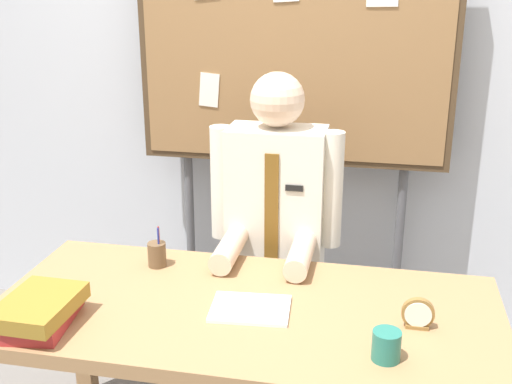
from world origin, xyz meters
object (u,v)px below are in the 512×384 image
at_px(desk_clock, 418,315).
at_px(pen_holder, 157,254).
at_px(book_stack, 39,311).
at_px(open_notebook, 250,309).
at_px(desk, 245,328).
at_px(bulletin_board, 294,46).
at_px(coffee_mug, 386,346).
at_px(person, 275,252).

xyz_separation_m(desk_clock, pen_holder, (-0.97, 0.26, 0.00)).
xyz_separation_m(book_stack, pen_holder, (0.22, 0.49, -0.00)).
height_order(open_notebook, desk_clock, desk_clock).
xyz_separation_m(desk, desk_clock, (0.56, -0.02, 0.13)).
bearing_deg(bulletin_board, book_stack, -115.95).
bearing_deg(desk, pen_holder, 148.76).
relative_size(book_stack, open_notebook, 1.18).
distance_m(open_notebook, pen_holder, 0.50).
xyz_separation_m(bulletin_board, coffee_mug, (0.47, -1.24, -0.71)).
bearing_deg(bulletin_board, person, -89.98).
relative_size(desk, open_notebook, 6.54).
height_order(person, book_stack, person).
bearing_deg(book_stack, person, 53.65).
bearing_deg(open_notebook, desk, 137.61).
height_order(person, coffee_mug, person).
distance_m(bulletin_board, desk_clock, 1.38).
relative_size(desk_clock, coffee_mug, 1.13).
xyz_separation_m(bulletin_board, pen_holder, (-0.40, -0.78, -0.71)).
relative_size(desk_clock, pen_holder, 0.65).
bearing_deg(desk, book_stack, -158.18).
height_order(desk, coffee_mug, coffee_mug).
bearing_deg(person, open_notebook, -87.95).
height_order(person, open_notebook, person).
bearing_deg(person, desk_clock, -47.35).
distance_m(desk, pen_holder, 0.49).
xyz_separation_m(book_stack, desk_clock, (1.18, 0.23, -0.00)).
distance_m(book_stack, open_notebook, 0.68).
xyz_separation_m(desk, book_stack, (-0.62, -0.25, 0.13)).
bearing_deg(desk, bulletin_board, 90.01).
relative_size(open_notebook, pen_holder, 1.64).
bearing_deg(pen_holder, bulletin_board, 62.78).
xyz_separation_m(person, pen_holder, (-0.40, -0.35, 0.11)).
height_order(desk, person, person).
distance_m(desk, coffee_mug, 0.53).
relative_size(person, bulletin_board, 0.69).
height_order(desk_clock, coffee_mug, desk_clock).
distance_m(desk, book_stack, 0.68).
bearing_deg(coffee_mug, pen_holder, 151.99).
distance_m(book_stack, pen_holder, 0.54).
bearing_deg(desk_clock, pen_holder, 164.70).
relative_size(bulletin_board, book_stack, 6.72).
bearing_deg(book_stack, desk, 21.82).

